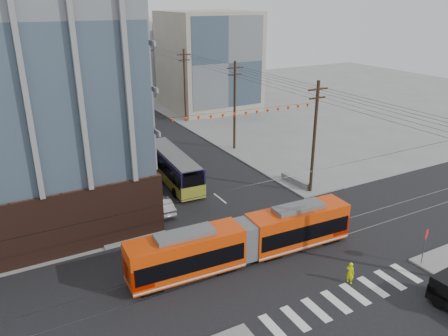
# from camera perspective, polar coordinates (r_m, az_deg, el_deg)

# --- Properties ---
(ground) EXTENTS (160.00, 160.00, 0.00)m
(ground) POSITION_cam_1_polar(r_m,az_deg,el_deg) (31.79, 11.81, -13.37)
(ground) COLOR slate
(bg_bldg_ne_near) EXTENTS (14.00, 14.00, 16.00)m
(bg_bldg_ne_near) POSITION_cam_1_polar(r_m,az_deg,el_deg) (76.03, -2.08, 13.79)
(bg_bldg_ne_near) COLOR gray
(bg_bldg_ne_near) RESTS_ON ground
(bg_bldg_nw_far) EXTENTS (16.00, 18.00, 20.00)m
(bg_bldg_nw_far) POSITION_cam_1_polar(r_m,az_deg,el_deg) (91.80, -27.07, 14.12)
(bg_bldg_nw_far) COLOR gray
(bg_bldg_nw_far) RESTS_ON ground
(bg_bldg_ne_far) EXTENTS (16.00, 16.00, 14.00)m
(bg_bldg_ne_far) POSITION_cam_1_polar(r_m,az_deg,el_deg) (95.06, -6.57, 14.55)
(bg_bldg_ne_far) COLOR #8C99A5
(bg_bldg_ne_far) RESTS_ON ground
(utility_pole_far) EXTENTS (0.30, 0.30, 11.00)m
(utility_pole_far) POSITION_cam_1_polar(r_m,az_deg,el_deg) (80.79, -9.55, 12.17)
(utility_pole_far) COLOR black
(utility_pole_far) RESTS_ON ground
(streetcar) EXTENTS (17.23, 3.20, 3.30)m
(streetcar) POSITION_cam_1_polar(r_m,az_deg,el_deg) (31.76, 2.75, -9.39)
(streetcar) COLOR red
(streetcar) RESTS_ON ground
(city_bus) EXTENTS (3.07, 11.55, 3.24)m
(city_bus) POSITION_cam_1_polar(r_m,az_deg,el_deg) (45.39, -6.69, 0.18)
(city_bus) COLOR #141036
(city_bus) RESTS_ON ground
(parked_car_silver) EXTENTS (1.58, 4.21, 1.37)m
(parked_car_silver) POSITION_cam_1_polar(r_m,az_deg,el_deg) (39.36, -8.25, -4.80)
(parked_car_silver) COLOR #9F9F9F
(parked_car_silver) RESTS_ON ground
(parked_car_white) EXTENTS (1.88, 4.32, 1.24)m
(parked_car_white) POSITION_cam_1_polar(r_m,az_deg,el_deg) (44.30, -10.04, -1.96)
(parked_car_white) COLOR #BCBCBC
(parked_car_white) RESTS_ON ground
(parked_car_grey) EXTENTS (2.72, 4.72, 1.24)m
(parked_car_grey) POSITION_cam_1_polar(r_m,az_deg,el_deg) (50.28, -12.09, 0.74)
(parked_car_grey) COLOR slate
(parked_car_grey) RESTS_ON ground
(pedestrian) EXTENTS (0.54, 0.66, 1.56)m
(pedestrian) POSITION_cam_1_polar(r_m,az_deg,el_deg) (31.05, 16.16, -13.00)
(pedestrian) COLOR #D5FA03
(pedestrian) RESTS_ON ground
(stop_sign) EXTENTS (1.09, 1.09, 2.73)m
(stop_sign) POSITION_cam_1_polar(r_m,az_deg,el_deg) (34.31, 24.64, -9.56)
(stop_sign) COLOR red
(stop_sign) RESTS_ON ground
(jersey_barrier) EXTENTS (1.16, 3.89, 0.77)m
(jersey_barrier) POSITION_cam_1_polar(r_m,az_deg,el_deg) (45.19, 9.32, -1.76)
(jersey_barrier) COLOR gray
(jersey_barrier) RESTS_ON ground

